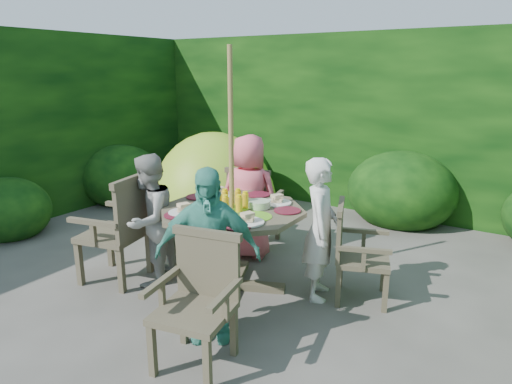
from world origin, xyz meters
The scene contains 13 objects.
ground centered at (0.00, 0.00, 0.00)m, with size 60.00×60.00×0.00m, color #4B4943.
hedge_enclosure centered at (0.00, 1.33, 1.25)m, with size 9.00×9.00×2.50m.
patio_table centered at (-0.15, 0.52, 0.66)m, with size 1.77×1.77×0.94m.
parasol_pole centered at (-0.15, 0.52, 1.10)m, with size 0.04×0.04×2.20m, color olive.
garden_chair_right centered at (0.87, 0.95, 0.45)m, with size 0.59×0.63×0.85m.
garden_chair_left centered at (-1.15, 0.09, 0.54)m, with size 0.66×0.71×1.01m.
garden_chair_back centered at (-0.59, 1.53, 0.48)m, with size 0.63×0.58×0.91m.
garden_chair_front centered at (0.29, -0.49, 0.48)m, with size 0.62×0.57×0.89m.
child_right centered at (0.59, 0.83, 0.64)m, with size 0.47×0.31×1.28m, color silver.
child_left centered at (-0.89, 0.21, 0.63)m, with size 0.61×0.48×1.26m, color #9A9A95.
child_back centered at (-0.46, 1.26, 0.67)m, with size 0.66×0.43×1.35m, color #F26476.
child_front centered at (0.16, -0.22, 0.67)m, with size 0.79×0.33×1.34m, color teal.
dome_tent centered at (-1.85, 2.39, 0.00)m, with size 2.27×2.27×2.29m.
Camera 1 is at (2.16, -2.67, 2.00)m, focal length 32.00 mm.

